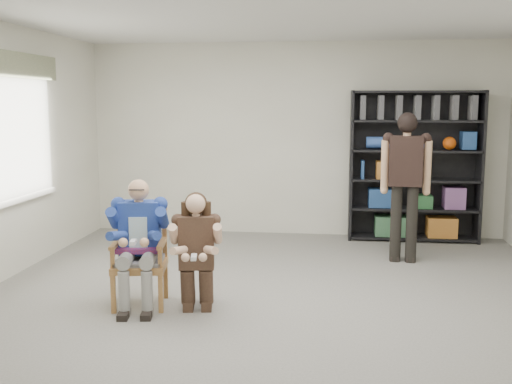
% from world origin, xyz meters
% --- Properties ---
extents(room_shell, '(6.00, 7.00, 2.80)m').
position_xyz_m(room_shell, '(0.00, 0.00, 1.40)').
color(room_shell, beige).
rests_on(room_shell, ground).
extents(floor, '(6.00, 7.00, 0.01)m').
position_xyz_m(floor, '(0.00, 0.00, 0.00)').
color(floor, slate).
rests_on(floor, ground).
extents(window_left, '(0.16, 2.00, 1.75)m').
position_xyz_m(window_left, '(-2.95, 1.00, 1.63)').
color(window_left, white).
rests_on(window_left, room_shell).
extents(armchair, '(0.63, 0.61, 0.95)m').
position_xyz_m(armchair, '(-1.25, 0.10, 0.47)').
color(armchair, '#A36632').
rests_on(armchair, floor).
extents(seated_man, '(0.64, 0.81, 1.23)m').
position_xyz_m(seated_man, '(-1.25, 0.10, 0.62)').
color(seated_man, navy).
rests_on(seated_man, floor).
extents(kneeling_woman, '(0.59, 0.82, 1.13)m').
position_xyz_m(kneeling_woman, '(-0.67, -0.02, 0.56)').
color(kneeling_woman, '#39251E').
rests_on(kneeling_woman, floor).
extents(bookshelf, '(1.80, 0.38, 2.10)m').
position_xyz_m(bookshelf, '(1.70, 3.28, 1.05)').
color(bookshelf, black).
rests_on(bookshelf, floor).
extents(standing_man, '(0.59, 0.38, 1.81)m').
position_xyz_m(standing_man, '(1.43, 2.06, 0.90)').
color(standing_man, black).
rests_on(standing_man, floor).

